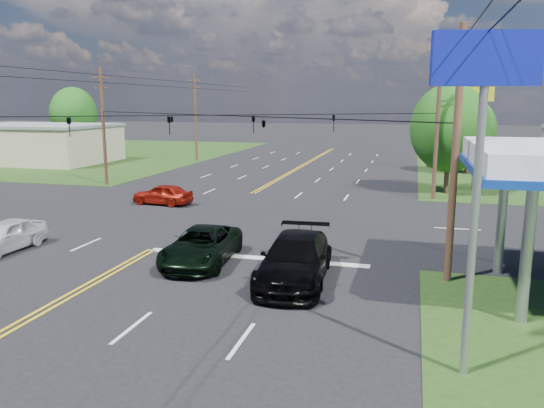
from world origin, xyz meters
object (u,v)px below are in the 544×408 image
(retail_nw, at_px, (37,145))
(pole_right_far, at_px, (430,118))
(pole_left_far, at_px, (196,116))
(pickup_white, at_px, (4,236))
(polesign_se, at_px, (483,108))
(pole_se, at_px, (455,153))
(tree_right_b, at_px, (469,129))
(pole_nw, at_px, (103,125))
(tree_far_l, at_px, (74,114))
(pole_ne, at_px, (437,129))
(suv_black, at_px, (295,259))
(pickup_dkgreen, at_px, (201,246))
(tree_right_a, at_px, (450,128))

(retail_nw, xyz_separation_m, pole_right_far, (43.00, 6.00, 3.17))
(pole_left_far, relative_size, pickup_white, 2.34)
(polesign_se, bearing_deg, pole_se, 90.00)
(tree_right_b, xyz_separation_m, polesign_se, (-3.50, -40.35, 2.40))
(pole_left_far, bearing_deg, retail_nw, -160.56)
(pole_nw, xyz_separation_m, pole_right_far, (26.00, 19.00, 0.25))
(pole_nw, bearing_deg, pickup_white, -70.84)
(tree_far_l, height_order, pickup_white, tree_far_l)
(pole_se, relative_size, polesign_se, 1.14)
(pole_ne, xyz_separation_m, polesign_se, (-0.00, -25.35, 1.70))
(retail_nw, xyz_separation_m, pole_ne, (43.00, -13.00, 2.92))
(retail_nw, xyz_separation_m, suv_black, (37.36, -32.53, -1.12))
(pole_ne, distance_m, pickup_white, 27.43)
(retail_nw, distance_m, pickup_dkgreen, 45.47)
(pole_ne, relative_size, suv_black, 1.57)
(retail_nw, height_order, pole_left_far, pole_left_far)
(retail_nw, height_order, suv_black, retail_nw)
(pole_left_far, bearing_deg, suv_black, -62.14)
(pole_right_far, bearing_deg, suv_black, -98.32)
(retail_nw, height_order, tree_right_b, tree_right_b)
(pole_nw, relative_size, tree_far_l, 1.09)
(pole_right_far, bearing_deg, pole_se, -90.00)
(pole_se, xyz_separation_m, pickup_dkgreen, (-10.00, -0.25, -4.17))
(pickup_dkgreen, bearing_deg, retail_nw, 132.51)
(pickup_white, bearing_deg, tree_right_b, 57.65)
(tree_right_a, relative_size, pickup_dkgreen, 1.52)
(pickup_white, bearing_deg, tree_far_l, 123.11)
(pole_left_far, relative_size, tree_right_b, 1.41)
(pole_se, height_order, suv_black, pole_se)
(tree_far_l, relative_size, polesign_se, 1.05)
(pole_right_far, distance_m, tree_right_b, 5.40)
(pickup_dkgreen, xyz_separation_m, pickup_white, (-9.43, -0.65, -0.02))
(pole_nw, bearing_deg, pole_se, -34.70)
(tree_far_l, height_order, pickup_dkgreen, tree_far_l)
(pole_se, relative_size, tree_right_a, 1.16)
(retail_nw, relative_size, tree_right_b, 2.26)
(pole_nw, height_order, tree_right_a, pole_nw)
(tree_right_a, distance_m, polesign_se, 28.42)
(tree_right_a, height_order, pickup_white, tree_right_a)
(pole_nw, height_order, pickup_white, pole_nw)
(pole_nw, relative_size, polesign_se, 1.14)
(pole_left_far, bearing_deg, polesign_se, -59.62)
(pole_nw, relative_size, pickup_white, 2.22)
(pole_nw, bearing_deg, tree_far_l, 129.56)
(tree_far_l, distance_m, pickup_white, 49.29)
(pole_right_far, xyz_separation_m, tree_right_b, (3.50, -4.00, -0.95))
(suv_black, bearing_deg, tree_far_l, 129.14)
(tree_far_l, bearing_deg, pickup_dkgreen, -49.69)
(pole_right_far, relative_size, tree_right_b, 1.41)
(tree_right_b, xyz_separation_m, tree_far_l, (-48.50, 8.00, 0.98))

